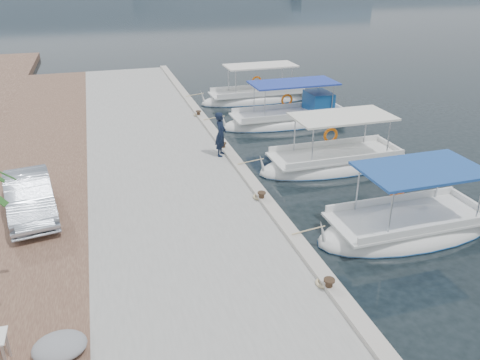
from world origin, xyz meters
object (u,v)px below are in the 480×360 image
Objects in this scene: fishing_caique_b at (407,229)px; parked_car at (30,197)px; fishing_caique_c at (335,164)px; fishing_caique_d at (291,120)px; fisherman at (221,134)px; fishing_caique_e at (257,99)px.

fishing_caique_b is 1.60× the size of parked_car.
fishing_caique_b is at bearing -93.02° from fishing_caique_c.
fishing_caique_b and fishing_caique_c have the same top height.
fishing_caique_b reaches higher than parked_car.
fishing_caique_d is 1.94× the size of parked_car.
fisherman is at bearing -138.03° from fishing_caique_d.
fishing_caique_c is 4.98m from fisherman.
fishing_caique_c is 3.64× the size of fisherman.
parked_car is (-11.66, -1.73, 1.01)m from fishing_caique_c.
fishing_caique_d and fishing_caique_e have the same top height.
parked_car is (-11.37, 3.77, 1.01)m from fishing_caique_b.
fishing_caique_d is 14.42m from parked_car.
fishing_caique_b and fishing_caique_e have the same top height.
fisherman is (-4.28, 6.97, 1.30)m from fishing_caique_b.
fishing_caique_d is at bearing -20.67° from fisherman.
fishing_caique_c is 10.80m from fishing_caique_e.
fisherman is at bearing -117.15° from fishing_caique_e.
fishing_caique_c reaches higher than parked_car.
fishing_caique_e is 17.29m from parked_car.
fishing_caique_d is at bearing -86.88° from fishing_caique_e.
fishing_caique_e is 1.86× the size of parked_car.
fishing_caique_c is at bearing -91.13° from fishing_caique_e.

